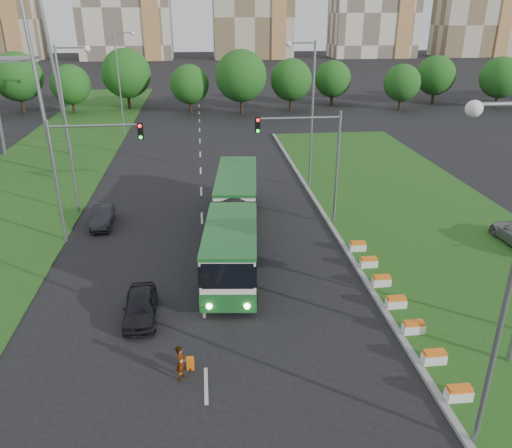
{
  "coord_description": "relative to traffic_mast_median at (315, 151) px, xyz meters",
  "views": [
    {
      "loc": [
        -2.73,
        -22.18,
        13.97
      ],
      "look_at": [
        0.18,
        4.38,
        2.6
      ],
      "focal_mm": 35.0,
      "sensor_mm": 36.0,
      "label": 1
    }
  ],
  "objects": [
    {
      "name": "articulated_bus",
      "position": [
        -5.74,
        -2.52,
        -3.55
      ],
      "size": [
        2.79,
        17.9,
        2.95
      ],
      "rotation": [
        0.0,
        0.0,
        -0.11
      ],
      "color": "white",
      "rests_on": "ground"
    },
    {
      "name": "car_left_near",
      "position": [
        -10.88,
        -10.74,
        -4.68
      ],
      "size": [
        1.72,
        3.99,
        1.34
      ],
      "primitive_type": "imported",
      "rotation": [
        0.0,
        0.0,
        0.03
      ],
      "color": "black",
      "rests_on": "ground"
    },
    {
      "name": "traffic_mast_median",
      "position": [
        0.0,
        0.0,
        0.0
      ],
      "size": [
        5.76,
        0.32,
        8.0
      ],
      "color": "gray",
      "rests_on": "ground"
    },
    {
      "name": "street_lamps",
      "position": [
        -7.78,
        0.0,
        0.65
      ],
      "size": [
        36.0,
        60.0,
        12.0
      ],
      "primitive_type": null,
      "color": "gray",
      "rests_on": "ground"
    },
    {
      "name": "lane_markings",
      "position": [
        -7.78,
        10.0,
        -5.35
      ],
      "size": [
        0.2,
        100.0,
        0.01
      ],
      "primitive_type": null,
      "color": "#B5B6AF",
      "rests_on": "ground"
    },
    {
      "name": "shopping_trolley",
      "position": [
        -8.41,
        -14.88,
        -5.08
      ],
      "size": [
        0.32,
        0.34,
        0.55
      ],
      "rotation": [
        0.0,
        0.0,
        0.02
      ],
      "color": "orange",
      "rests_on": "ground"
    },
    {
      "name": "flower_planters",
      "position": [
        1.92,
        -11.4,
        -4.9
      ],
      "size": [
        1.1,
        13.7,
        0.6
      ],
      "primitive_type": null,
      "color": "white",
      "rests_on": "grass_median"
    },
    {
      "name": "pedestrian",
      "position": [
        -8.77,
        -15.43,
        -4.56
      ],
      "size": [
        0.5,
        0.64,
        1.57
      ],
      "primitive_type": "imported",
      "rotation": [
        0.0,
        0.0,
        1.34
      ],
      "color": "gray",
      "rests_on": "ground"
    },
    {
      "name": "median_kerb",
      "position": [
        1.27,
        -2.0,
        -5.26
      ],
      "size": [
        0.3,
        60.0,
        0.18
      ],
      "primitive_type": "cube",
      "color": "gray",
      "rests_on": "ground"
    },
    {
      "name": "ground",
      "position": [
        -4.78,
        -10.0,
        -5.35
      ],
      "size": [
        360.0,
        360.0,
        0.0
      ],
      "primitive_type": "plane",
      "color": "black",
      "rests_on": "ground"
    },
    {
      "name": "traffic_mast_left",
      "position": [
        -15.16,
        -1.0,
        0.0
      ],
      "size": [
        5.76,
        0.32,
        8.0
      ],
      "color": "gray",
      "rests_on": "ground"
    },
    {
      "name": "left_verge",
      "position": [
        -22.78,
        15.0,
        -5.3
      ],
      "size": [
        12.0,
        110.0,
        0.1
      ],
      "primitive_type": "cube",
      "color": "#1E4F16",
      "rests_on": "ground"
    },
    {
      "name": "grass_median",
      "position": [
        8.22,
        -2.0,
        -5.27
      ],
      "size": [
        14.0,
        60.0,
        0.15
      ],
      "primitive_type": "cube",
      "color": "#1E4F16",
      "rests_on": "ground"
    },
    {
      "name": "tree_line",
      "position": [
        5.22,
        45.0,
        -0.85
      ],
      "size": [
        120.0,
        8.0,
        9.0
      ],
      "primitive_type": null,
      "color": "#1D5316",
      "rests_on": "ground"
    },
    {
      "name": "car_left_far",
      "position": [
        -14.75,
        1.42,
        -4.71
      ],
      "size": [
        1.55,
        3.95,
        1.28
      ],
      "primitive_type": "imported",
      "rotation": [
        0.0,
        0.0,
        0.05
      ],
      "color": "black",
      "rests_on": "ground"
    }
  ]
}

